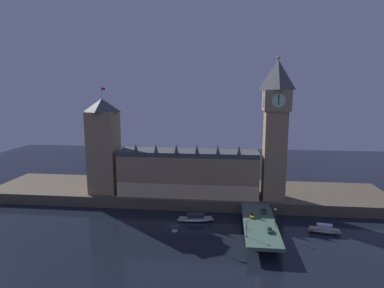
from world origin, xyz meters
name	(u,v)px	position (x,y,z in m)	size (l,w,h in m)	color
ground_plane	(175,226)	(0.00, 0.00, 0.00)	(400.00, 400.00, 0.00)	black
embankment	(186,193)	(0.00, 39.00, 2.86)	(220.00, 42.00, 5.72)	brown
parliament_hall	(188,172)	(2.83, 29.34, 17.56)	(73.74, 18.04, 28.47)	#9E845B
clock_tower	(276,126)	(47.26, 26.95, 43.64)	(13.36, 13.47, 71.78)	#9E845B
victoria_tower	(104,146)	(-43.44, 28.79, 31.38)	(14.88, 14.88, 57.07)	#9E845B
bridge	(259,226)	(37.62, -5.00, 3.95)	(13.73, 46.00, 5.63)	#476656
car_northbound_lead	(252,216)	(34.60, 0.02, 6.34)	(1.88, 3.94, 1.51)	yellow
car_southbound_lead	(270,230)	(40.64, -14.33, 6.34)	(1.99, 4.12, 1.52)	#235633
car_southbound_trail	(264,211)	(40.64, 6.37, 6.31)	(2.08, 4.68, 1.45)	#235633
pedestrian_near_rail	(246,226)	(31.58, -12.22, 6.63)	(0.38, 0.38, 1.86)	black
pedestrian_mid_walk	(276,225)	(43.66, -9.36, 6.50)	(0.38, 0.38, 1.64)	black
street_lamp_near	(247,226)	(31.18, -19.72, 10.02)	(1.34, 0.60, 7.02)	#2D3333
street_lamp_mid	(275,214)	(44.06, -5.00, 9.69)	(1.34, 0.60, 6.49)	#2D3333
street_lamp_far	(243,201)	(31.18, 9.72, 9.35)	(1.34, 0.60, 5.93)	#2D3333
boat_upstream	(196,219)	(9.08, 5.87, 1.39)	(17.83, 6.39, 3.82)	white
boat_downstream	(324,230)	(65.78, -0.41, 1.47)	(14.30, 5.88, 4.01)	#B2A893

